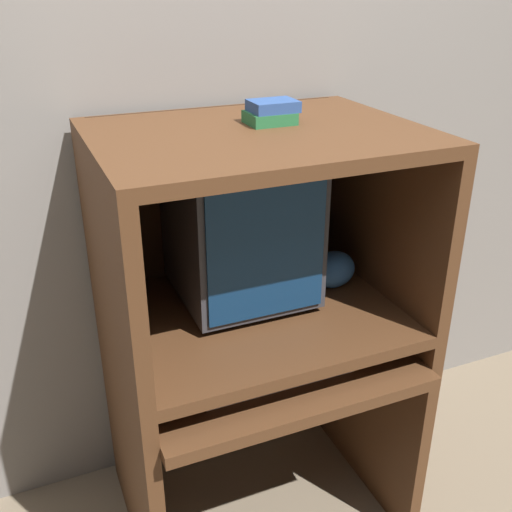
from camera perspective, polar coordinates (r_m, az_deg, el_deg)
wall_back at (r=1.94m, az=-4.57°, el=13.98°), size 6.00×0.06×2.60m
desk_base at (r=1.96m, az=0.63°, el=-15.07°), size 0.86×0.71×0.68m
desk_monitor_shelf at (r=1.79m, az=0.13°, el=-5.76°), size 0.86×0.67×0.11m
hutch_upper at (r=1.65m, az=-0.27°, el=6.16°), size 0.86×0.67×0.53m
crt_monitor at (r=1.75m, az=-1.48°, el=2.63°), size 0.37×0.39×0.43m
keyboard at (r=1.67m, az=1.65°, el=-11.05°), size 0.43×0.14×0.03m
mouse at (r=1.80m, az=9.57°, el=-8.55°), size 0.06×0.04×0.03m
snack_bag at (r=1.89m, az=7.35°, el=-1.27°), size 0.14×0.11×0.12m
book_stack at (r=1.64m, az=1.46°, el=13.53°), size 0.13×0.10×0.06m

